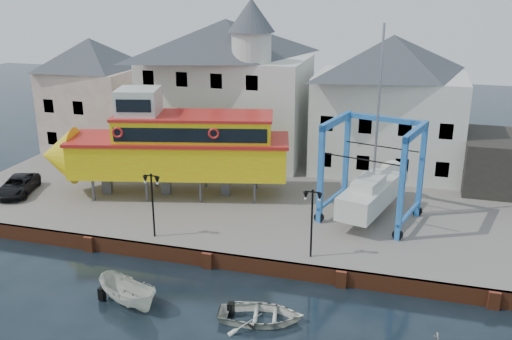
# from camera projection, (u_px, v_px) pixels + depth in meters

# --- Properties ---
(ground) EXTENTS (140.00, 140.00, 0.00)m
(ground) POSITION_uv_depth(u_px,v_px,m) (208.00, 267.00, 34.20)
(ground) COLOR black
(ground) RESTS_ON ground
(hardstanding) EXTENTS (44.00, 22.00, 1.00)m
(hardstanding) POSITION_uv_depth(u_px,v_px,m) (258.00, 196.00, 44.05)
(hardstanding) COLOR slate
(hardstanding) RESTS_ON ground
(quay_wall) EXTENTS (44.00, 0.47, 1.00)m
(quay_wall) POSITION_uv_depth(u_px,v_px,m) (208.00, 259.00, 34.13)
(quay_wall) COLOR brown
(quay_wall) RESTS_ON ground
(building_pink) EXTENTS (8.00, 7.00, 10.30)m
(building_pink) POSITION_uv_depth(u_px,v_px,m) (94.00, 94.00, 53.32)
(building_pink) COLOR tan
(building_pink) RESTS_ON hardstanding
(building_white_main) EXTENTS (14.00, 8.30, 14.00)m
(building_white_main) POSITION_uv_depth(u_px,v_px,m) (228.00, 88.00, 49.86)
(building_white_main) COLOR silver
(building_white_main) RESTS_ON hardstanding
(building_white_right) EXTENTS (12.00, 8.00, 11.20)m
(building_white_right) POSITION_uv_depth(u_px,v_px,m) (389.00, 104.00, 47.02)
(building_white_right) COLOR silver
(building_white_right) RESTS_ON hardstanding
(lamp_post_left) EXTENTS (1.12, 0.32, 4.20)m
(lamp_post_left) POSITION_uv_depth(u_px,v_px,m) (152.00, 189.00, 35.00)
(lamp_post_left) COLOR black
(lamp_post_left) RESTS_ON hardstanding
(lamp_post_right) EXTENTS (1.12, 0.32, 4.20)m
(lamp_post_right) POSITION_uv_depth(u_px,v_px,m) (312.00, 206.00, 32.38)
(lamp_post_right) COLOR black
(lamp_post_right) RESTS_ON hardstanding
(tour_boat) EXTENTS (18.87, 8.57, 7.99)m
(tour_boat) POSITION_uv_depth(u_px,v_px,m) (165.00, 146.00, 41.91)
(tour_boat) COLOR #59595E
(tour_boat) RESTS_ON hardstanding
(travel_lift) EXTENTS (6.99, 8.80, 12.88)m
(travel_lift) POSITION_uv_depth(u_px,v_px,m) (374.00, 185.00, 38.56)
(travel_lift) COLOR #1B3F9D
(travel_lift) RESTS_ON hardstanding
(van) EXTENTS (3.46, 5.11, 1.30)m
(van) POSITION_uv_depth(u_px,v_px,m) (18.00, 185.00, 42.92)
(van) COLOR black
(van) RESTS_ON hardstanding
(motorboat_a) EXTENTS (4.44, 3.09, 1.61)m
(motorboat_a) POSITION_uv_depth(u_px,v_px,m) (129.00, 304.00, 30.33)
(motorboat_a) COLOR silver
(motorboat_a) RESTS_ON ground
(motorboat_b) EXTENTS (4.85, 3.85, 0.90)m
(motorboat_b) POSITION_uv_depth(u_px,v_px,m) (261.00, 321.00, 28.90)
(motorboat_b) COLOR silver
(motorboat_b) RESTS_ON ground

